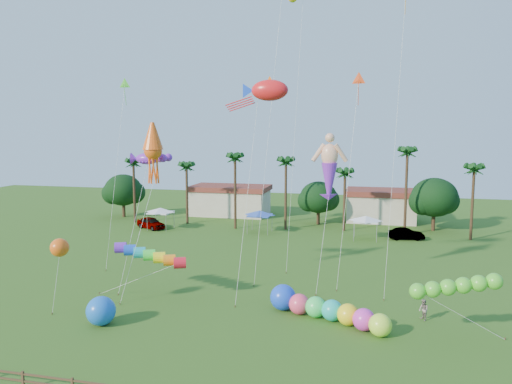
% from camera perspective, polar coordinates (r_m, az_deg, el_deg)
% --- Properties ---
extents(ground, '(160.00, 160.00, 0.00)m').
position_cam_1_polar(ground, '(32.19, -4.41, -18.34)').
color(ground, '#285116').
rests_on(ground, ground).
extents(tree_line, '(69.46, 8.91, 11.00)m').
position_cam_1_polar(tree_line, '(72.46, 9.09, -0.56)').
color(tree_line, '#3A2819').
rests_on(tree_line, ground).
extents(buildings_row, '(35.00, 7.00, 4.00)m').
position_cam_1_polar(buildings_row, '(79.45, 4.61, -1.48)').
color(buildings_row, beige).
rests_on(buildings_row, ground).
extents(tent_row, '(31.00, 4.00, 0.60)m').
position_cam_1_polar(tent_row, '(66.64, 0.30, -2.46)').
color(tent_row, white).
rests_on(tent_row, ground).
extents(car_a, '(5.13, 4.03, 1.64)m').
position_cam_1_polar(car_a, '(71.91, -11.92, -3.47)').
color(car_a, '#4C4C54').
rests_on(car_a, ground).
extents(car_b, '(4.57, 2.15, 1.45)m').
position_cam_1_polar(car_b, '(66.22, 16.80, -4.61)').
color(car_b, '#4C4C54').
rests_on(car_b, ground).
extents(spectator_b, '(0.86, 0.94, 1.56)m').
position_cam_1_polar(spectator_b, '(39.31, 18.60, -12.66)').
color(spectator_b, gray).
rests_on(spectator_b, ground).
extents(caterpillar_inflatable, '(9.38, 5.48, 2.00)m').
position_cam_1_polar(caterpillar_inflatable, '(37.72, 7.73, -13.10)').
color(caterpillar_inflatable, '#FE436B').
rests_on(caterpillar_inflatable, ground).
extents(blue_ball, '(2.09, 2.09, 2.09)m').
position_cam_1_polar(blue_ball, '(38.06, -17.30, -12.85)').
color(blue_ball, blue).
rests_on(blue_ball, ground).
extents(rainbow_tube, '(9.15, 2.49, 3.69)m').
position_cam_1_polar(rainbow_tube, '(41.57, -10.91, -7.81)').
color(rainbow_tube, red).
rests_on(rainbow_tube, ground).
extents(green_worm, '(8.72, 2.16, 4.00)m').
position_cam_1_polar(green_worm, '(34.83, 17.99, -10.74)').
color(green_worm, '#52CA2C').
rests_on(green_worm, ground).
extents(orange_ball_kite, '(1.69, 1.53, 5.88)m').
position_cam_1_polar(orange_ball_kite, '(39.78, -21.53, -5.94)').
color(orange_ball_kite, '#F65C14').
rests_on(orange_ball_kite, ground).
extents(merman_kite, '(2.88, 5.25, 13.03)m').
position_cam_1_polar(merman_kite, '(44.69, 8.38, 2.34)').
color(merman_kite, '#F7B08C').
rests_on(merman_kite, ground).
extents(fish_kite, '(4.85, 6.28, 18.10)m').
position_cam_1_polar(fish_kite, '(42.49, 1.57, 11.53)').
color(fish_kite, red).
rests_on(fish_kite, ground).
extents(squid_kite, '(2.52, 4.77, 14.56)m').
position_cam_1_polar(squid_kite, '(42.48, -11.69, 4.65)').
color(squid_kite, '#FD5B14').
rests_on(squid_kite, ground).
extents(lobster_kite, '(3.87, 4.70, 12.05)m').
position_cam_1_polar(lobster_kite, '(44.77, -12.33, 3.74)').
color(lobster_kite, purple).
rests_on(lobster_kite, ground).
extents(delta_kite_red, '(2.02, 4.47, 18.98)m').
position_cam_1_polar(delta_kite_red, '(46.50, 11.63, 12.21)').
color(delta_kite_red, '#F1481A').
rests_on(delta_kite_red, ground).
extents(delta_kite_green, '(1.32, 4.90, 19.14)m').
position_cam_1_polar(delta_kite_green, '(54.11, -14.81, 11.55)').
color(delta_kite_green, green).
rests_on(delta_kite_green, ground).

